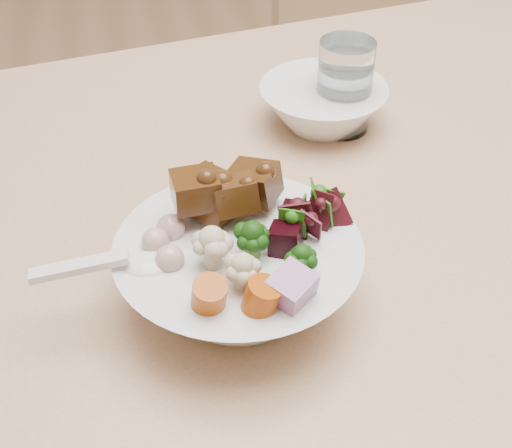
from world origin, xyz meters
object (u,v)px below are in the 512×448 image
at_px(food_bowl, 240,268).
at_px(water_glass, 344,90).
at_px(dining_table, 502,213).
at_px(side_bowl, 323,106).
at_px(chair_far, 377,70).

bearing_deg(food_bowl, water_glass, 56.49).
relative_size(dining_table, side_bowl, 11.00).
bearing_deg(water_glass, chair_far, 65.03).
distance_m(food_bowl, water_glass, 0.31).
bearing_deg(chair_far, food_bowl, -134.40).
relative_size(dining_table, water_glass, 15.20).
distance_m(dining_table, side_bowl, 0.25).
height_order(food_bowl, water_glass, food_bowl).
height_order(chair_far, food_bowl, food_bowl).
distance_m(chair_far, food_bowl, 1.01).
relative_size(chair_far, side_bowl, 5.48).
relative_size(chair_far, water_glass, 7.58).
relative_size(chair_far, food_bowl, 3.92).
height_order(dining_table, chair_far, chair_far).
relative_size(dining_table, chair_far, 2.01).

